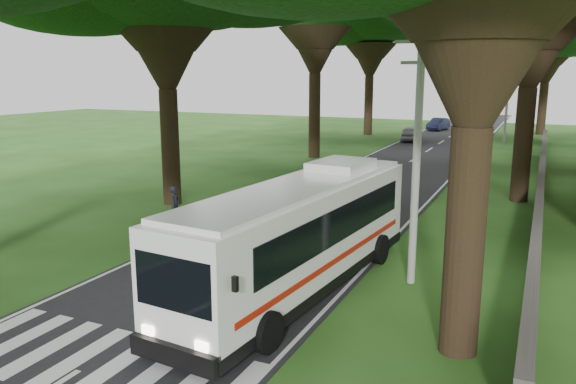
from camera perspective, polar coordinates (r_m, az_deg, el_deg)
ground at (r=15.51m, az=-13.83°, el=-13.15°), size 140.00×140.00×0.00m
road at (r=37.54m, az=10.44°, el=1.82°), size 8.00×120.00×0.04m
crosswalk at (r=14.18m, az=-19.02°, el=-15.98°), size 8.00×3.00×0.01m
property_wall at (r=35.37m, az=24.33°, el=1.30°), size 0.35×50.00×1.20m
pole_near at (r=17.38m, az=12.97°, el=4.02°), size 1.60×0.24×8.00m
pole_mid at (r=37.11m, az=19.41°, el=7.72°), size 1.60×0.24×8.00m
pole_far at (r=57.03m, az=21.38°, el=8.83°), size 1.60×0.24×8.00m
tree_l_far at (r=61.71m, az=8.45°, el=17.51°), size 15.30×15.30×15.96m
tree_r_far at (r=67.03m, az=25.05°, el=14.79°), size 15.27×15.27×14.39m
coach_bus at (r=16.82m, az=1.37°, el=-4.23°), size 3.46×11.52×3.35m
distant_car_a at (r=56.30m, az=12.29°, el=5.84°), size 2.44×4.51×1.46m
distant_car_b at (r=68.10m, az=15.02°, el=6.69°), size 2.16×4.39×1.39m
pedestrian at (r=25.11m, az=-11.39°, el=-1.29°), size 0.54×0.69×1.67m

